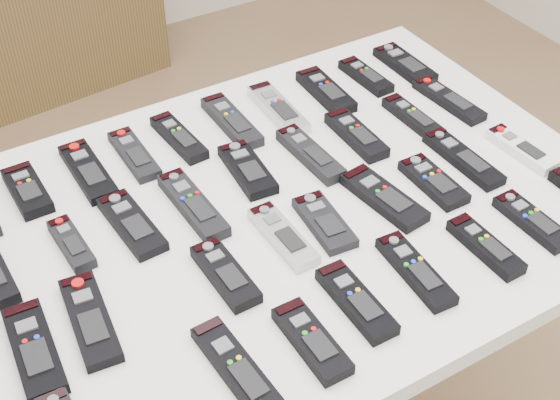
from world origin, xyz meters
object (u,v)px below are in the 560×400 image
remote_15 (310,154)px  remote_17 (413,118)px  remote_4 (179,138)px  remote_13 (193,205)px  remote_7 (326,91)px  remote_11 (71,244)px  remote_8 (366,76)px  remote_26 (463,158)px  remote_32 (416,271)px  remote_33 (485,246)px  remote_12 (132,224)px  remote_9 (405,64)px  remote_24 (384,198)px  remote_16 (356,135)px  remote_29 (238,370)px  remote_23 (324,222)px  remote_31 (356,301)px  remote_5 (232,121)px  remote_18 (449,100)px  table (280,230)px  remote_3 (134,155)px  remote_22 (283,236)px  remote_2 (88,171)px  remote_34 (533,221)px  remote_1 (27,190)px  remote_14 (248,169)px  remote_21 (225,274)px  remote_6 (278,109)px  remote_25 (433,182)px  remote_20 (90,320)px  remote_30 (312,341)px

remote_15 → remote_17: 0.26m
remote_4 → remote_13: size_ratio=0.84×
remote_7 → remote_11: (-0.65, -0.18, -0.00)m
remote_8 → remote_26: bearing=-94.2°
remote_32 → remote_33: bearing=-3.4°
remote_11 → remote_12: remote_11 is taller
remote_9 → remote_24: size_ratio=0.94×
remote_12 → remote_9: bearing=10.2°
remote_16 → remote_29: remote_16 is taller
remote_7 → remote_16: size_ratio=1.03×
remote_23 → remote_31: remote_31 is taller
remote_5 → remote_26: (0.34, -0.35, -0.00)m
remote_5 → remote_18: (0.45, -0.17, -0.00)m
table → remote_3: (-0.17, 0.28, 0.07)m
remote_18 → remote_22: size_ratio=1.10×
remote_2 → remote_11: (-0.10, -0.18, 0.00)m
remote_8 → remote_23: 0.51m
remote_8 → remote_34: 0.56m
remote_7 → remote_23: remote_7 is taller
remote_8 → remote_1: bearing=177.8°
remote_24 → remote_29: bearing=-160.9°
remote_17 → remote_31: 0.55m
remote_12 → remote_14: bearing=3.2°
remote_7 → remote_21: 0.59m
remote_1 → remote_21: (0.22, -0.39, 0.00)m
remote_11 → remote_12: 0.11m
table → remote_34: size_ratio=7.86×
remote_29 → remote_9: bearing=34.1°
remote_6 → remote_31: same height
remote_23 → remote_25: remote_25 is taller
remote_2 → remote_20: bearing=-109.9°
remote_24 → remote_22: bearing=170.8°
remote_7 → remote_12: remote_7 is taller
remote_6 → remote_25: bearing=-67.8°
table → remote_9: bearing=28.5°
remote_34 → remote_16: bearing=107.2°
remote_24 → remote_26: size_ratio=0.95×
remote_6 → remote_30: same height
remote_11 → remote_15: (0.50, -0.00, 0.00)m
remote_22 → remote_7: bearing=46.7°
remote_12 → remote_21: bearing=-69.8°
remote_2 → remote_26: (0.66, -0.35, 0.00)m
remote_1 → remote_3: 0.22m
remote_5 → remote_7: same height
remote_25 → remote_29: size_ratio=0.74×
remote_9 → remote_15: (-0.38, -0.18, 0.00)m
remote_2 → remote_34: size_ratio=1.20×
remote_4 → remote_16: bearing=-33.7°
remote_4 → remote_20: size_ratio=0.88×
remote_20 → remote_9: bearing=27.8°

